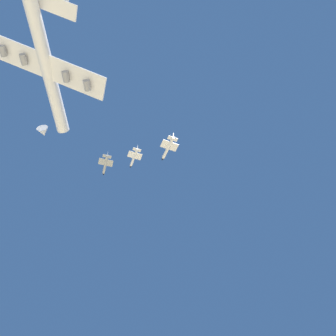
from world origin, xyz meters
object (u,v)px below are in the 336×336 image
(carrier_jet, at_px, (48,67))
(chase_jet_trailing, at_px, (105,164))
(chase_jet_lead, at_px, (168,148))
(chase_jet_right_wing, at_px, (134,157))

(carrier_jet, height_order, chase_jet_trailing, carrier_jet)
(chase_jet_lead, relative_size, chase_jet_trailing, 1.00)
(carrier_jet, relative_size, chase_jet_lead, 5.21)
(chase_jet_lead, bearing_deg, carrier_jet, 95.98)
(chase_jet_lead, bearing_deg, chase_jet_trailing, 32.60)
(carrier_jet, bearing_deg, chase_jet_lead, -77.30)
(chase_jet_lead, relative_size, chase_jet_right_wing, 1.00)
(chase_jet_right_wing, xyz_separation_m, chase_jet_trailing, (3.38, 15.20, -7.55))
(chase_jet_right_wing, bearing_deg, chase_jet_lead, -162.52)
(chase_jet_right_wing, relative_size, chase_jet_trailing, 1.00)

